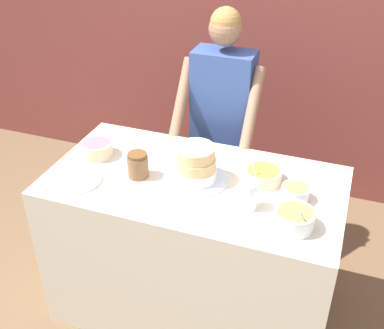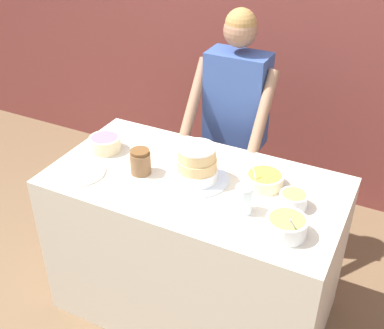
% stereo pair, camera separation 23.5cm
% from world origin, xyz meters
% --- Properties ---
extents(wall_back, '(10.00, 0.05, 2.60)m').
position_xyz_m(wall_back, '(0.00, 1.90, 1.30)').
color(wall_back, brown).
rests_on(wall_back, ground_plane).
extents(counter, '(1.51, 0.80, 0.91)m').
position_xyz_m(counter, '(0.00, 0.40, 0.46)').
color(counter, beige).
rests_on(counter, ground_plane).
extents(person_baker, '(0.50, 0.45, 1.61)m').
position_xyz_m(person_baker, '(-0.06, 1.08, 0.98)').
color(person_baker, '#2D2D38').
rests_on(person_baker, ground_plane).
extents(cake, '(0.33, 0.33, 0.19)m').
position_xyz_m(cake, '(0.01, 0.41, 1.00)').
color(cake, silver).
rests_on(cake, counter).
extents(frosting_bowl_orange, '(0.19, 0.19, 0.15)m').
position_xyz_m(frosting_bowl_orange, '(0.33, 0.51, 0.95)').
color(frosting_bowl_orange, beige).
rests_on(frosting_bowl_orange, counter).
extents(frosting_bowl_olive, '(0.18, 0.18, 0.14)m').
position_xyz_m(frosting_bowl_olive, '(0.54, 0.20, 0.96)').
color(frosting_bowl_olive, white).
rests_on(frosting_bowl_olive, counter).
extents(frosting_bowl_yellow, '(0.13, 0.13, 0.07)m').
position_xyz_m(frosting_bowl_yellow, '(0.51, 0.41, 0.95)').
color(frosting_bowl_yellow, white).
rests_on(frosting_bowl_yellow, counter).
extents(frosting_bowl_purple, '(0.18, 0.18, 0.08)m').
position_xyz_m(frosting_bowl_purple, '(-0.58, 0.44, 0.96)').
color(frosting_bowl_purple, beige).
rests_on(frosting_bowl_purple, counter).
extents(drinking_glass, '(0.08, 0.08, 0.14)m').
position_xyz_m(drinking_glass, '(0.31, 0.27, 0.98)').
color(drinking_glass, silver).
rests_on(drinking_glass, counter).
extents(ceramic_plate, '(0.28, 0.28, 0.01)m').
position_xyz_m(ceramic_plate, '(-0.57, 0.19, 0.92)').
color(ceramic_plate, white).
rests_on(ceramic_plate, counter).
extents(stoneware_jar, '(0.11, 0.11, 0.13)m').
position_xyz_m(stoneware_jar, '(-0.28, 0.34, 0.98)').
color(stoneware_jar, brown).
rests_on(stoneware_jar, counter).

